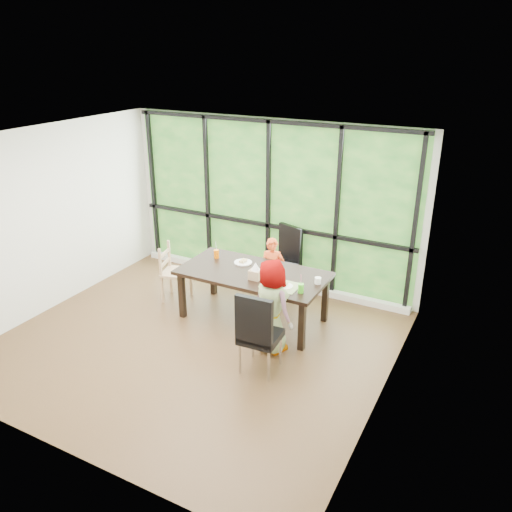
% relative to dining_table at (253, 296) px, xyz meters
% --- Properties ---
extents(ground, '(5.00, 5.00, 0.00)m').
position_rel_dining_table_xyz_m(ground, '(-0.38, -0.95, -0.38)').
color(ground, black).
rests_on(ground, ground).
extents(back_wall, '(5.00, 0.00, 5.00)m').
position_rel_dining_table_xyz_m(back_wall, '(-0.38, 1.30, 0.98)').
color(back_wall, silver).
rests_on(back_wall, ground).
extents(foliage_backdrop, '(4.80, 0.02, 2.65)m').
position_rel_dining_table_xyz_m(foliage_backdrop, '(-0.38, 1.28, 0.98)').
color(foliage_backdrop, '#1C471D').
rests_on(foliage_backdrop, back_wall).
extents(window_mullions, '(4.80, 0.06, 2.65)m').
position_rel_dining_table_xyz_m(window_mullions, '(-0.38, 1.24, 0.98)').
color(window_mullions, black).
rests_on(window_mullions, back_wall).
extents(window_sill, '(4.80, 0.12, 0.10)m').
position_rel_dining_table_xyz_m(window_sill, '(-0.38, 1.20, -0.33)').
color(window_sill, silver).
rests_on(window_sill, ground).
extents(dining_table, '(2.15, 1.19, 0.75)m').
position_rel_dining_table_xyz_m(dining_table, '(0.00, 0.00, 0.00)').
color(dining_table, black).
rests_on(dining_table, ground).
extents(chair_window_leather, '(0.58, 0.58, 1.08)m').
position_rel_dining_table_xyz_m(chair_window_leather, '(-0.01, 1.00, 0.17)').
color(chair_window_leather, black).
rests_on(chair_window_leather, ground).
extents(chair_interior_leather, '(0.49, 0.49, 1.08)m').
position_rel_dining_table_xyz_m(chair_interior_leather, '(0.67, -1.06, 0.17)').
color(chair_interior_leather, black).
rests_on(chair_interior_leather, ground).
extents(chair_end_beech, '(0.49, 0.51, 0.90)m').
position_rel_dining_table_xyz_m(chair_end_beech, '(-1.36, 0.01, 0.08)').
color(chair_end_beech, tan).
rests_on(chair_end_beech, ground).
extents(child_toddler, '(0.44, 0.35, 1.03)m').
position_rel_dining_table_xyz_m(child_toddler, '(0.00, 0.63, 0.14)').
color(child_toddler, '#DF481A').
rests_on(child_toddler, ground).
extents(child_older, '(0.72, 0.60, 1.27)m').
position_rel_dining_table_xyz_m(child_older, '(0.62, -0.59, 0.26)').
color(child_older, gray).
rests_on(child_older, ground).
extents(placemat, '(0.49, 0.36, 0.01)m').
position_rel_dining_table_xyz_m(placemat, '(0.53, -0.22, 0.38)').
color(placemat, tan).
rests_on(placemat, dining_table).
extents(plate_far, '(0.26, 0.26, 0.02)m').
position_rel_dining_table_xyz_m(plate_far, '(-0.28, 0.21, 0.38)').
color(plate_far, white).
rests_on(plate_far, dining_table).
extents(plate_near, '(0.21, 0.21, 0.01)m').
position_rel_dining_table_xyz_m(plate_near, '(0.60, -0.22, 0.38)').
color(plate_near, white).
rests_on(plate_near, dining_table).
extents(orange_cup, '(0.08, 0.08, 0.12)m').
position_rel_dining_table_xyz_m(orange_cup, '(-0.73, 0.20, 0.44)').
color(orange_cup, '#ED6601').
rests_on(orange_cup, dining_table).
extents(green_cup, '(0.08, 0.08, 0.12)m').
position_rel_dining_table_xyz_m(green_cup, '(0.85, -0.28, 0.44)').
color(green_cup, '#4ED928').
rests_on(green_cup, dining_table).
extents(white_mug, '(0.09, 0.09, 0.09)m').
position_rel_dining_table_xyz_m(white_mug, '(0.95, 0.07, 0.42)').
color(white_mug, white).
rests_on(white_mug, dining_table).
extents(tissue_box, '(0.16, 0.16, 0.13)m').
position_rel_dining_table_xyz_m(tissue_box, '(0.14, -0.18, 0.44)').
color(tissue_box, tan).
rests_on(tissue_box, dining_table).
extents(crepe_rolls_far, '(0.10, 0.12, 0.04)m').
position_rel_dining_table_xyz_m(crepe_rolls_far, '(-0.28, 0.21, 0.41)').
color(crepe_rolls_far, tan).
rests_on(crepe_rolls_far, plate_far).
extents(crepe_rolls_near, '(0.05, 0.12, 0.04)m').
position_rel_dining_table_xyz_m(crepe_rolls_near, '(0.60, -0.22, 0.41)').
color(crepe_rolls_near, tan).
rests_on(crepe_rolls_near, plate_near).
extents(straw_white, '(0.01, 0.04, 0.20)m').
position_rel_dining_table_xyz_m(straw_white, '(-0.73, 0.20, 0.54)').
color(straw_white, white).
rests_on(straw_white, orange_cup).
extents(straw_pink, '(0.01, 0.04, 0.20)m').
position_rel_dining_table_xyz_m(straw_pink, '(0.85, -0.28, 0.54)').
color(straw_pink, pink).
rests_on(straw_pink, green_cup).
extents(tissue, '(0.12, 0.12, 0.11)m').
position_rel_dining_table_xyz_m(tissue, '(0.14, -0.18, 0.56)').
color(tissue, white).
rests_on(tissue, tissue_box).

